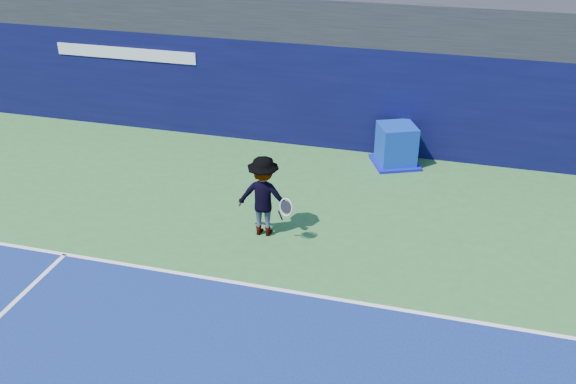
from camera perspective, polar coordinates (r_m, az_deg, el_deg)
name	(u,v)px	position (r m, az deg, el deg)	size (l,w,h in m)	color
baseline	(291,292)	(12.64, 0.28, -8.85)	(24.00, 0.10, 0.01)	white
stadium_band	(370,14)	(18.91, 7.28, 15.46)	(36.00, 3.00, 1.20)	black
back_wall_assembly	(360,96)	(18.52, 6.40, 8.49)	(36.00, 1.03, 3.00)	#090A33
equipment_cart	(396,147)	(17.76, 9.59, 4.01)	(1.56, 1.56, 1.13)	#0B2FA5
tennis_player	(264,196)	(14.05, -2.17, -0.37)	(1.37, 0.76, 1.86)	white
tennis_ball	(265,171)	(15.22, -2.05, 1.90)	(0.07, 0.07, 0.07)	#DDF21A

